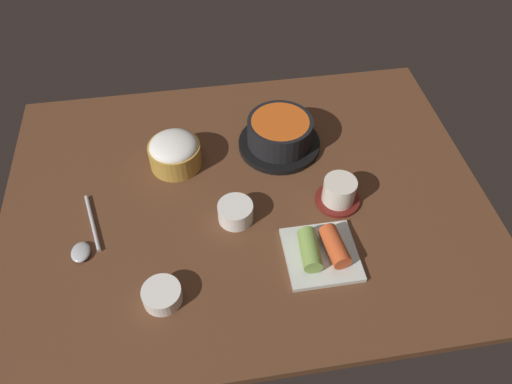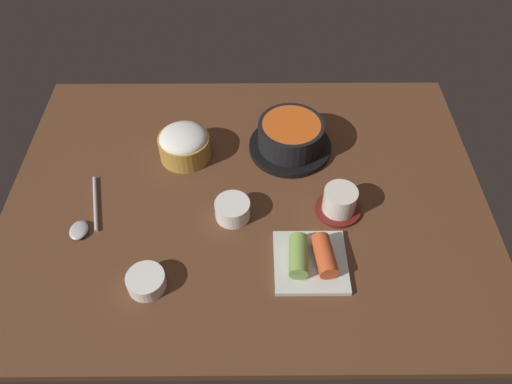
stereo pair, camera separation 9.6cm
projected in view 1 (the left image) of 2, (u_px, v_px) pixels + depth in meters
dining_table at (245, 198)px, 102.38cm from camera, size 100.00×76.00×2.00cm
stone_pot at (280, 134)px, 108.54cm from camera, size 18.59×18.59×7.46cm
rice_bowl at (175, 152)px, 104.77cm from camera, size 11.36×11.36×7.39cm
tea_cup_with_saucer at (339, 192)px, 98.45cm from camera, size 9.26×9.26×5.95cm
banchan_cup_center at (235, 212)px, 96.08cm from camera, size 7.08×7.08×3.96cm
kimchi_plate at (322, 251)px, 90.54cm from camera, size 13.61×13.61×4.52cm
side_bowl_near at (162, 295)px, 84.68cm from camera, size 7.01×7.01×3.02cm
spoon at (84, 243)px, 93.04cm from camera, size 5.56×16.58×1.35cm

